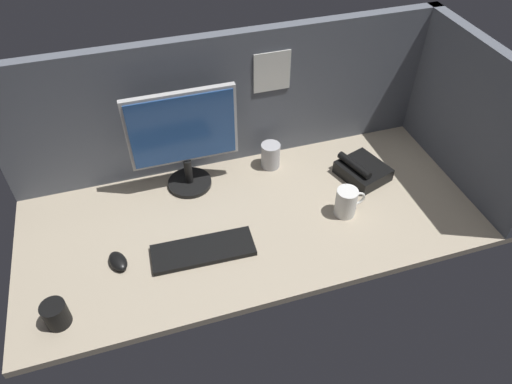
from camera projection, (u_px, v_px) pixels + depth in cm
name	position (u px, v px, depth cm)	size (l,w,h in cm)	color
ground_plane	(256.00, 217.00, 184.93)	(180.00, 80.00, 3.00)	tan
cubicle_wall_back	(228.00, 101.00, 189.95)	(180.00, 5.50, 57.66)	#565B66
cubicle_wall_side	(470.00, 115.00, 182.72)	(5.00, 80.00, 57.66)	#565B66
monitor	(184.00, 137.00, 180.05)	(42.39, 18.00, 43.74)	black
keyboard	(203.00, 250.00, 169.34)	(37.00, 13.00, 2.00)	black
mouse	(118.00, 261.00, 164.89)	(5.60, 9.60, 3.40)	black
mug_steel	(271.00, 155.00, 201.30)	(8.24, 8.24, 11.20)	#B2B2B7
mug_ceramic_white	(346.00, 202.00, 180.22)	(12.17, 8.26, 11.85)	white
mug_black_travel	(56.00, 314.00, 146.32)	(7.90, 7.90, 8.99)	black
desk_phone	(362.00, 171.00, 197.84)	(22.08, 23.36, 8.80)	black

